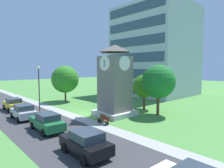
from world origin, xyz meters
TOP-DOWN VIEW (x-y plane):
  - ground_plane at (0.00, 0.00)m, footprint 160.00×160.00m
  - street_asphalt at (0.00, -6.09)m, footprint 120.00×7.20m
  - kerb_strip at (0.00, -1.69)m, footprint 120.00×1.60m
  - office_building at (-5.49, 22.92)m, footprint 15.47×14.23m
  - clock_tower at (3.31, 2.45)m, footprint 4.30×4.30m
  - park_bench at (5.19, -0.95)m, footprint 1.84×0.68m
  - street_lamp at (-5.55, -3.56)m, footprint 0.36×0.36m
  - tree_near_tower at (6.84, 6.59)m, footprint 4.20×4.20m
  - tree_by_building at (3.52, 8.00)m, footprint 3.30×3.30m
  - tree_streetside at (-9.97, 2.83)m, footprint 4.76×4.76m
  - parked_car_yellow at (-8.40, -6.13)m, footprint 4.60×2.12m
  - parked_car_silver at (-2.47, -6.67)m, footprint 4.29×2.16m
  - parked_car_green at (3.45, -6.44)m, footprint 4.57×2.09m
  - parked_car_black at (10.17, -6.67)m, footprint 4.13×2.16m

SIDE VIEW (x-z plane):
  - ground_plane at x=0.00m, z-range 0.00..0.00m
  - kerb_strip at x=0.00m, z-range 0.00..0.01m
  - street_asphalt at x=0.00m, z-range 0.00..0.01m
  - park_bench at x=5.19m, z-range 0.02..0.90m
  - parked_car_black at x=10.17m, z-range 0.01..1.70m
  - parked_car_silver at x=-2.47m, z-range 0.02..1.71m
  - parked_car_green at x=3.45m, z-range 0.02..1.71m
  - parked_car_yellow at x=-8.40m, z-range 0.02..1.71m
  - tree_by_building at x=3.52m, z-range 0.82..5.78m
  - street_lamp at x=-5.55m, z-range 0.72..6.86m
  - clock_tower at x=3.31m, z-range -0.52..8.25m
  - tree_streetside at x=-9.97m, z-range 0.77..7.08m
  - tree_near_tower at x=6.84m, z-range 1.05..7.37m
  - office_building at x=-5.49m, z-range 0.00..19.20m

